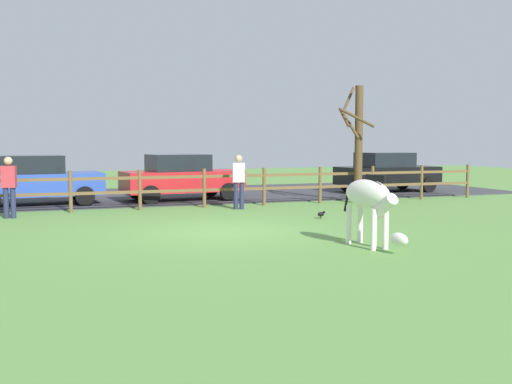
% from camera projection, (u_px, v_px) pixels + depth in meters
% --- Properties ---
extents(ground_plane, '(60.00, 60.00, 0.00)m').
position_uv_depth(ground_plane, '(222.00, 232.00, 13.38)').
color(ground_plane, '#5B8C42').
extents(parking_asphalt, '(28.00, 7.40, 0.05)m').
position_uv_depth(parking_asphalt, '(153.00, 196.00, 22.12)').
color(parking_asphalt, '#38383D').
rests_on(parking_asphalt, ground_plane).
extents(paddock_fence, '(21.88, 0.11, 1.21)m').
position_uv_depth(paddock_fence, '(173.00, 186.00, 17.98)').
color(paddock_fence, brown).
rests_on(paddock_fence, ground_plane).
extents(bare_tree, '(0.94, 1.37, 3.89)m').
position_uv_depth(bare_tree, '(357.00, 141.00, 19.57)').
color(bare_tree, '#513A23').
rests_on(bare_tree, ground_plane).
extents(zebra, '(0.63, 1.93, 1.41)m').
position_uv_depth(zebra, '(370.00, 200.00, 11.40)').
color(zebra, white).
rests_on(zebra, ground_plane).
extents(crow_on_grass, '(0.21, 0.10, 0.20)m').
position_uv_depth(crow_on_grass, '(321.00, 214.00, 15.69)').
color(crow_on_grass, black).
rests_on(crow_on_grass, ground_plane).
extents(parked_car_red, '(4.16, 2.23, 1.56)m').
position_uv_depth(parked_car_red, '(181.00, 177.00, 20.14)').
color(parked_car_red, red).
rests_on(parked_car_red, parking_asphalt).
extents(parked_car_black, '(4.08, 2.04, 1.56)m').
position_uv_depth(parked_car_black, '(387.00, 172.00, 23.48)').
color(parked_car_black, black).
rests_on(parked_car_black, parking_asphalt).
extents(parked_car_blue, '(4.14, 2.17, 1.56)m').
position_uv_depth(parked_car_blue, '(35.00, 180.00, 18.64)').
color(parked_car_blue, '#2D4CAD').
rests_on(parked_car_blue, parking_asphalt).
extents(visitor_left_of_tree, '(0.40, 0.30, 1.64)m').
position_uv_depth(visitor_left_of_tree, '(239.00, 179.00, 17.84)').
color(visitor_left_of_tree, '#232847').
rests_on(visitor_left_of_tree, ground_plane).
extents(visitor_right_of_tree, '(0.39, 0.28, 1.64)m').
position_uv_depth(visitor_right_of_tree, '(9.00, 184.00, 15.70)').
color(visitor_right_of_tree, '#232847').
rests_on(visitor_right_of_tree, ground_plane).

